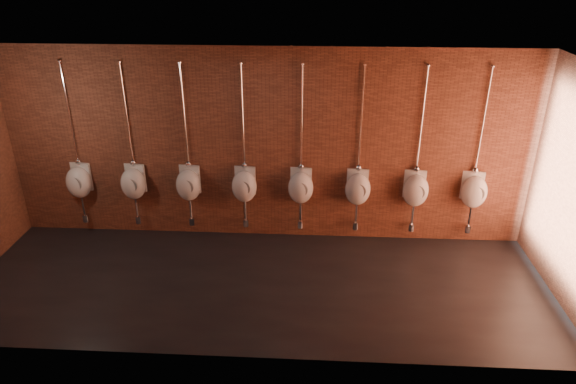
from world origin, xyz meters
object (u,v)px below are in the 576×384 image
object	(u,v)px
urinal_2	(189,184)
urinal_3	(244,185)
urinal_0	(79,182)
urinal_5	(358,188)
urinal_6	(415,190)
urinal_1	(133,183)
urinal_4	(301,187)
urinal_7	(474,191)

from	to	relation	value
urinal_2	urinal_3	xyz separation A→B (m)	(0.93, 0.00, 0.00)
urinal_0	urinal_5	bearing A→B (deg)	0.00
urinal_3	urinal_5	size ratio (longest dim) A/B	1.00
urinal_0	urinal_2	bearing A→B (deg)	0.00
urinal_3	urinal_6	size ratio (longest dim) A/B	1.00
urinal_1	urinal_6	world-z (taller)	same
urinal_4	urinal_5	world-z (taller)	same
urinal_3	urinal_5	distance (m)	1.85
urinal_5	urinal_6	size ratio (longest dim) A/B	1.00
urinal_4	urinal_5	distance (m)	0.93
urinal_4	urinal_5	size ratio (longest dim) A/B	1.00
urinal_0	urinal_1	distance (m)	0.93
urinal_0	urinal_7	world-z (taller)	same
urinal_1	urinal_3	bearing A→B (deg)	0.00
urinal_4	urinal_7	distance (m)	2.78
urinal_0	urinal_5	xyz separation A→B (m)	(4.63, 0.00, 0.00)
urinal_6	urinal_2	bearing A→B (deg)	180.00
urinal_1	urinal_2	xyz separation A→B (m)	(0.93, 0.00, 0.00)
urinal_0	urinal_7	bearing A→B (deg)	0.00
urinal_1	urinal_5	world-z (taller)	same
urinal_3	urinal_6	distance (m)	2.78
urinal_0	urinal_7	distance (m)	6.48
urinal_0	urinal_7	xyz separation A→B (m)	(6.48, 0.00, 0.00)
urinal_1	urinal_7	size ratio (longest dim) A/B	1.00
urinal_0	urinal_1	bearing A→B (deg)	0.00
urinal_2	urinal_4	distance (m)	1.85
urinal_3	urinal_4	size ratio (longest dim) A/B	1.00
urinal_1	urinal_4	size ratio (longest dim) A/B	1.00
urinal_4	urinal_7	world-z (taller)	same
urinal_0	urinal_4	world-z (taller)	same
urinal_4	urinal_5	xyz separation A→B (m)	(0.93, 0.00, 0.00)
urinal_5	urinal_6	distance (m)	0.93
urinal_6	urinal_7	xyz separation A→B (m)	(0.93, 0.00, 0.00)
urinal_2	urinal_7	distance (m)	4.63
urinal_5	urinal_6	xyz separation A→B (m)	(0.93, 0.00, 0.00)
urinal_4	urinal_0	bearing A→B (deg)	180.00
urinal_0	urinal_5	world-z (taller)	same
urinal_2	urinal_7	xyz separation A→B (m)	(4.63, 0.00, 0.00)
urinal_3	urinal_2	bearing A→B (deg)	180.00
urinal_1	urinal_6	size ratio (longest dim) A/B	1.00
urinal_3	urinal_6	world-z (taller)	same
urinal_0	urinal_4	distance (m)	3.70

